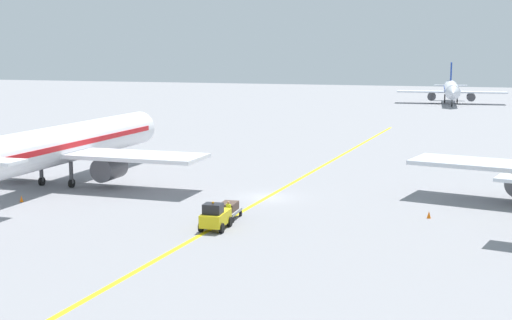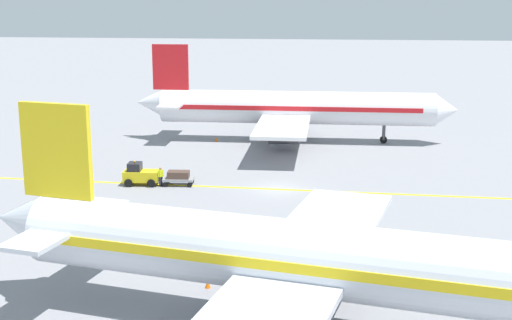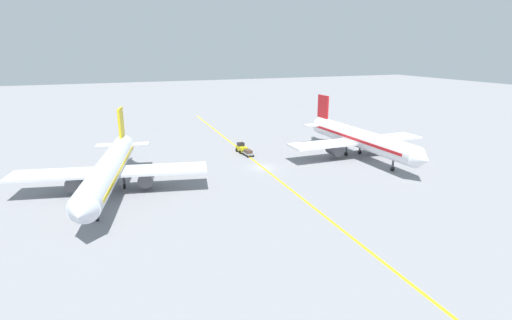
# 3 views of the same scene
# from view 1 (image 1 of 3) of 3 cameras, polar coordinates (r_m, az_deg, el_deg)

# --- Properties ---
(ground_plane) EXTENTS (400.00, 400.00, 0.00)m
(ground_plane) POSITION_cam_1_polar(r_m,az_deg,el_deg) (61.39, 0.91, -3.00)
(ground_plane) COLOR gray
(apron_yellow_centreline) EXTENTS (5.01, 119.93, 0.01)m
(apron_yellow_centreline) POSITION_cam_1_polar(r_m,az_deg,el_deg) (61.39, 0.91, -2.99)
(apron_yellow_centreline) COLOR yellow
(apron_yellow_centreline) RESTS_ON ground
(airplane_at_gate) EXTENTS (28.04, 35.42, 10.60)m
(airplane_at_gate) POSITION_cam_1_polar(r_m,az_deg,el_deg) (69.42, -15.07, 1.18)
(airplane_at_gate) COLOR white
(airplane_at_gate) RESTS_ON ground
(airplane_distant_taxiing) EXTENTS (25.49, 31.99, 9.54)m
(airplane_distant_taxiing) POSITION_cam_1_polar(r_m,az_deg,el_deg) (175.08, 15.37, 5.45)
(airplane_distant_taxiing) COLOR silver
(airplane_distant_taxiing) RESTS_ON ground
(baggage_tug_white) EXTENTS (1.92, 3.09, 2.11)m
(baggage_tug_white) POSITION_cam_1_polar(r_m,az_deg,el_deg) (50.41, -3.29, -4.57)
(baggage_tug_white) COLOR gold
(baggage_tug_white) RESTS_ON ground
(baggage_cart_trailing) EXTENTS (1.57, 2.69, 1.24)m
(baggage_cart_trailing) POSITION_cam_1_polar(r_m,az_deg,el_deg) (53.51, -2.20, -3.93)
(baggage_cart_trailing) COLOR gray
(baggage_cart_trailing) RESTS_ON ground
(ground_crew_worker) EXTENTS (0.47, 0.40, 1.68)m
(ground_crew_worker) POSITION_cam_1_polar(r_m,az_deg,el_deg) (52.00, -2.22, -4.14)
(ground_crew_worker) COLOR #23232D
(ground_crew_worker) RESTS_ON ground
(traffic_cone_near_nose) EXTENTS (0.32, 0.32, 0.55)m
(traffic_cone_near_nose) POSITION_cam_1_polar(r_m,az_deg,el_deg) (55.31, 13.67, -4.27)
(traffic_cone_near_nose) COLOR orange
(traffic_cone_near_nose) RESTS_ON ground
(traffic_cone_mid_apron) EXTENTS (0.32, 0.32, 0.55)m
(traffic_cone_mid_apron) POSITION_cam_1_polar(r_m,az_deg,el_deg) (62.57, -18.26, -2.96)
(traffic_cone_mid_apron) COLOR orange
(traffic_cone_mid_apron) RESTS_ON ground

